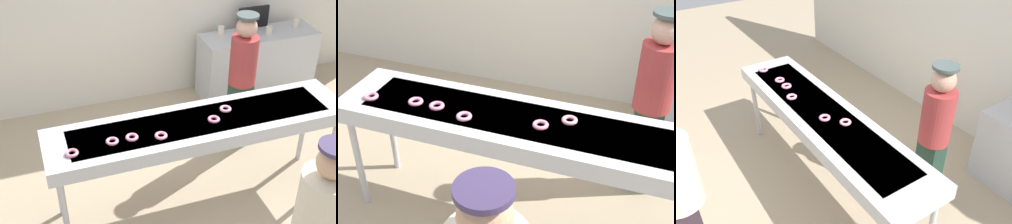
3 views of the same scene
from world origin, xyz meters
TOP-DOWN VIEW (x-y plane):
  - ground_plane at (0.00, 0.00)m, footprint 16.00×16.00m
  - fryer_conveyor at (0.00, 0.00)m, footprint 2.92×0.66m
  - strawberry_donut_0 at (-0.68, -0.07)m, footprint 0.13×0.13m
  - strawberry_donut_1 at (-0.43, -0.13)m, footprint 0.16×0.16m
  - strawberry_donut_2 at (0.29, 0.08)m, footprint 0.16×0.16m
  - strawberry_donut_3 at (0.11, -0.04)m, footprint 0.13×0.13m
  - strawberry_donut_4 at (-0.86, -0.07)m, footprint 0.16×0.16m
  - strawberry_donut_5 at (-1.22, -0.12)m, footprint 0.16×0.16m
  - worker_baker at (0.81, 0.77)m, footprint 0.30×0.30m
  - prep_counter at (1.59, 1.79)m, footprint 1.60×0.53m
  - paper_cup_0 at (1.70, 1.75)m, footprint 0.08×0.08m
  - paper_cup_1 at (1.09, 1.96)m, footprint 0.08×0.08m
  - paper_cup_2 at (1.34, 1.67)m, footprint 0.08×0.08m
  - paper_cup_3 at (2.16, 1.84)m, footprint 0.08×0.08m
  - menu_display at (1.59, 2.01)m, footprint 0.44×0.04m

SIDE VIEW (x-z plane):
  - ground_plane at x=0.00m, z-range 0.00..0.00m
  - prep_counter at x=1.59m, z-range 0.00..0.89m
  - worker_baker at x=0.81m, z-range 0.09..1.74m
  - fryer_conveyor at x=0.00m, z-range 0.43..1.43m
  - paper_cup_0 at x=1.70m, z-range 0.89..0.99m
  - paper_cup_1 at x=1.09m, z-range 0.89..0.99m
  - paper_cup_2 at x=1.34m, z-range 0.89..0.99m
  - paper_cup_3 at x=2.16m, z-range 0.89..0.99m
  - strawberry_donut_0 at x=-0.68m, z-range 1.01..1.04m
  - strawberry_donut_1 at x=-0.43m, z-range 1.01..1.04m
  - strawberry_donut_2 at x=0.29m, z-range 1.01..1.04m
  - strawberry_donut_3 at x=0.11m, z-range 1.01..1.04m
  - strawberry_donut_4 at x=-0.86m, z-range 1.01..1.04m
  - strawberry_donut_5 at x=-1.22m, z-range 1.01..1.04m
  - menu_display at x=1.59m, z-range 0.89..1.19m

